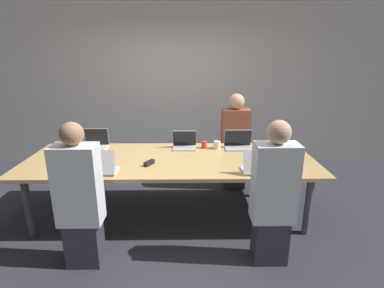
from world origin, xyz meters
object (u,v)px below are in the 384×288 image
person_far_right (235,143)px  laptop_near_right (258,167)px  person_near_left (80,199)px  stapler (149,163)px  cup_far_right (217,145)px  laptop_far_left (96,142)px  person_near_right (273,196)px  laptop_far_right (238,143)px  cup_near_left (73,169)px  laptop_far_center (184,143)px  laptop_near_left (99,167)px  cup_far_left (76,146)px  cup_far_center (204,145)px

person_far_right → laptop_near_right: person_far_right is taller
person_near_left → stapler: person_near_left is taller
cup_far_right → laptop_far_left: (-1.62, 0.08, 0.02)m
person_near_right → laptop_far_right: bearing=-84.1°
cup_near_left → laptop_far_center: 1.46m
laptop_far_right → laptop_far_center: (-0.72, 0.01, -0.00)m
cup_far_right → laptop_near_right: (0.35, -0.84, 0.02)m
laptop_near_left → cup_far_left: 0.98m
cup_far_center → laptop_far_right: bearing=-0.6°
cup_far_left → person_near_left: bearing=-69.7°
cup_far_right → person_near_right: size_ratio=0.07×
laptop_near_left → laptop_far_left: size_ratio=1.18×
cup_far_right → cup_far_left: cup_far_right is taller
laptop_far_left → laptop_near_right: (1.97, -0.92, -0.00)m
laptop_near_left → laptop_far_left: laptop_near_left is taller
laptop_near_left → person_near_left: person_near_left is taller
laptop_far_right → laptop_near_right: (0.07, -0.86, 0.00)m
person_near_left → laptop_far_center: bearing=-126.1°
person_near_left → laptop_far_center: 1.63m
person_near_left → cup_near_left: (-0.21, 0.44, 0.12)m
laptop_near_left → stapler: laptop_near_left is taller
person_far_right → cup_far_right: size_ratio=13.66×
laptop_near_left → person_near_left: (-0.06, -0.45, -0.14)m
laptop_near_right → person_far_right: bearing=-87.9°
person_far_right → stapler: bearing=-137.9°
laptop_far_left → person_near_right: bearing=-33.3°
cup_far_center → person_near_right: person_near_right is taller
laptop_far_right → person_far_right: (0.02, 0.41, -0.13)m
laptop_far_center → stapler: size_ratio=2.04×
cup_near_left → laptop_far_left: (-0.02, 0.91, 0.03)m
laptop_near_left → person_near_right: 1.80m
laptop_far_right → cup_far_left: 2.14m
person_far_right → cup_far_center: size_ratio=15.08×
laptop_far_center → person_far_right: bearing=28.4°
laptop_far_right → person_near_right: bearing=-84.1°
person_far_right → stapler: 1.53m
laptop_near_left → person_near_right: size_ratio=0.26×
cup_far_center → person_near_right: 1.42m
laptop_far_center → cup_far_left: 1.43m
cup_far_center → laptop_near_right: 1.01m
cup_near_left → laptop_near_left: bearing=1.0°
stapler → cup_far_right: bearing=66.2°
cup_near_left → person_far_right: 2.29m
person_near_right → stapler: (-1.24, 0.67, 0.09)m
cup_far_right → stapler: 1.01m
person_near_right → laptop_near_right: bearing=-81.3°
laptop_near_left → laptop_far_left: 0.96m
cup_far_right → cup_far_center: cup_far_right is taller
laptop_near_right → cup_far_center: bearing=-59.0°
cup_far_center → laptop_near_right: bearing=-59.0°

